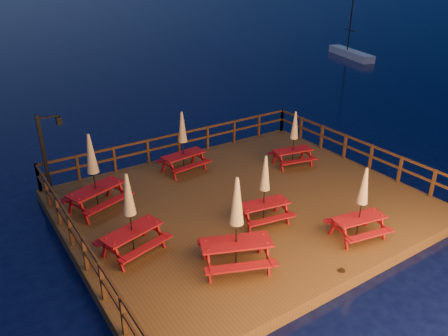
{
  "coord_description": "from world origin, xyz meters",
  "views": [
    {
      "loc": [
        -8.06,
        -10.92,
        8.12
      ],
      "look_at": [
        -0.45,
        0.6,
        1.61
      ],
      "focal_mm": 35.0,
      "sensor_mm": 36.0,
      "label": 1
    }
  ],
  "objects_px": {
    "sailboat": "(351,54)",
    "picnic_table_2": "(265,189)",
    "lamp_post": "(47,146)",
    "picnic_table_1": "(183,141)",
    "picnic_table_0": "(237,223)"
  },
  "relations": [
    {
      "from": "picnic_table_0",
      "to": "sailboat",
      "type": "bearing_deg",
      "value": 59.06
    },
    {
      "from": "picnic_table_1",
      "to": "picnic_table_2",
      "type": "height_order",
      "value": "picnic_table_1"
    },
    {
      "from": "lamp_post",
      "to": "picnic_table_0",
      "type": "relative_size",
      "value": 1.07
    },
    {
      "from": "sailboat",
      "to": "picnic_table_2",
      "type": "distance_m",
      "value": 31.55
    },
    {
      "from": "sailboat",
      "to": "picnic_table_1",
      "type": "height_order",
      "value": "sailboat"
    },
    {
      "from": "sailboat",
      "to": "picnic_table_2",
      "type": "height_order",
      "value": "sailboat"
    },
    {
      "from": "picnic_table_1",
      "to": "picnic_table_2",
      "type": "distance_m",
      "value": 4.85
    },
    {
      "from": "lamp_post",
      "to": "picnic_table_2",
      "type": "xyz_separation_m",
      "value": [
        5.13,
        -5.99,
        -0.56
      ]
    },
    {
      "from": "lamp_post",
      "to": "sailboat",
      "type": "xyz_separation_m",
      "value": [
        30.4,
        12.86,
        -1.87
      ]
    },
    {
      "from": "lamp_post",
      "to": "sailboat",
      "type": "height_order",
      "value": "sailboat"
    },
    {
      "from": "lamp_post",
      "to": "picnic_table_1",
      "type": "distance_m",
      "value": 4.99
    },
    {
      "from": "sailboat",
      "to": "picnic_table_1",
      "type": "xyz_separation_m",
      "value": [
        -25.57,
        -14.01,
        1.39
      ]
    },
    {
      "from": "sailboat",
      "to": "picnic_table_2",
      "type": "relative_size",
      "value": 4.08
    },
    {
      "from": "sailboat",
      "to": "picnic_table_1",
      "type": "bearing_deg",
      "value": -133.31
    },
    {
      "from": "picnic_table_1",
      "to": "picnic_table_2",
      "type": "bearing_deg",
      "value": -92.74
    }
  ]
}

